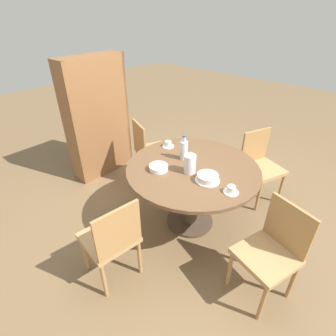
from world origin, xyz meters
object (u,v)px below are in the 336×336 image
object	(u,v)px
bookshelf	(98,120)
chair_a	(112,238)
coffee_pot	(190,163)
cake_main	(208,178)
chair_c	(260,164)
cup_a	(231,190)
cup_b	(168,145)
water_bottle	(184,150)
chair_d	(150,150)
chair_b	(272,250)

from	to	relation	value
bookshelf	chair_a	bearing A→B (deg)	56.15
coffee_pot	cake_main	world-z (taller)	coffee_pot
coffee_pot	chair_c	bearing A→B (deg)	-15.90
cup_a	cup_b	world-z (taller)	same
chair_c	cup_b	xyz separation A→B (m)	(-0.79, 0.82, 0.30)
water_bottle	cup_b	distance (m)	0.33
chair_a	chair_c	world-z (taller)	same
chair_a	coffee_pot	bearing A→B (deg)	-178.94
cake_main	cup_a	world-z (taller)	same
chair_a	chair_d	world-z (taller)	same
chair_a	coffee_pot	distance (m)	0.99
water_bottle	cup_b	bearing A→B (deg)	71.88
chair_b	cup_b	size ratio (longest dim) A/B	6.48
cup_a	chair_c	bearing A→B (deg)	9.14
chair_b	cup_a	distance (m)	0.58
bookshelf	water_bottle	size ratio (longest dim) A/B	6.00
cake_main	chair_d	bearing A→B (deg)	70.25
chair_c	bookshelf	bearing A→B (deg)	136.85
chair_c	water_bottle	distance (m)	1.09
chair_d	cup_b	bearing A→B (deg)	-175.94
chair_c	cup_a	xyz separation A→B (m)	(-1.08, -0.17, 0.30)
water_bottle	cup_b	world-z (taller)	water_bottle
chair_a	cup_b	bearing A→B (deg)	-153.18
bookshelf	cup_a	distance (m)	2.18
coffee_pot	water_bottle	xyz separation A→B (m)	(0.17, 0.21, 0.01)
cup_a	coffee_pot	bearing A→B (deg)	87.27
chair_a	coffee_pot	size ratio (longest dim) A/B	3.88
coffee_pot	chair_b	bearing A→B (deg)	-98.38
chair_c	bookshelf	xyz separation A→B (m)	(-0.90, 2.00, 0.32)
bookshelf	chair_b	bearing A→B (deg)	83.67
chair_b	chair_c	world-z (taller)	same
cake_main	cup_b	bearing A→B (deg)	69.25
chair_b	coffee_pot	world-z (taller)	coffee_pot
chair_a	cake_main	bearing A→B (deg)	167.96
chair_a	chair_c	xyz separation A→B (m)	(1.97, -0.41, 0.00)
bookshelf	water_bottle	bearing A→B (deg)	90.56
bookshelf	cup_a	size ratio (longest dim) A/B	12.01
cup_a	chair_d	bearing A→B (deg)	73.01
bookshelf	cup_b	distance (m)	1.19
chair_a	bookshelf	size ratio (longest dim) A/B	0.54
bookshelf	cup_b	bearing A→B (deg)	95.59
chair_a	water_bottle	size ratio (longest dim) A/B	3.23
chair_b	water_bottle	distance (m)	1.26
chair_b	cup_a	size ratio (longest dim) A/B	6.48
chair_a	bookshelf	distance (m)	1.94
bookshelf	coffee_pot	world-z (taller)	bookshelf
water_bottle	cup_a	distance (m)	0.71
chair_d	coffee_pot	size ratio (longest dim) A/B	3.88
chair_b	cup_a	xyz separation A→B (m)	(0.12, 0.48, 0.30)
water_bottle	chair_d	bearing A→B (deg)	71.85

